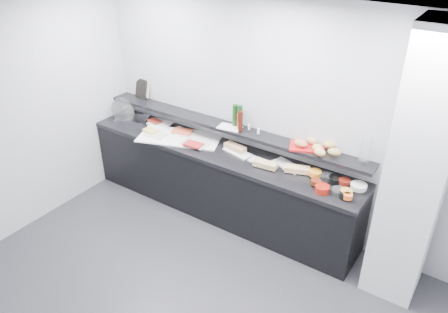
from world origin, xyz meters
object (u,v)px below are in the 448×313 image
Objects in this scene: bread_tray at (307,147)px; carafe at (365,151)px; cloche_base at (132,119)px; framed_print at (141,88)px; sandwich_plate_mid at (262,162)px; condiment_tray at (230,127)px.

carafe reaches higher than bread_tray.
bread_tray is (2.48, 0.18, 0.24)m from cloche_base.
framed_print is at bearing 178.65° from carafe.
carafe reaches higher than sandwich_plate_mid.
bread_tray is at bearing 25.37° from sandwich_plate_mid.
condiment_tray is (1.51, 0.12, 0.24)m from cloche_base.
carafe is (1.06, 0.18, 0.39)m from sandwich_plate_mid.
carafe is at bearing 12.51° from sandwich_plate_mid.
condiment_tray is (1.54, -0.14, -0.12)m from framed_print.
framed_print is 2.51m from bread_tray.
sandwich_plate_mid is at bearing 179.67° from bread_tray.
bread_tray is at bearing -180.00° from carafe.
cloche_base is 1.54× the size of condiment_tray.
cloche_base is 1.43× the size of carafe.
sandwich_plate_mid is 1.15m from carafe.
framed_print reaches higher than cloche_base.
framed_print reaches higher than bread_tray.
bread_tray is at bearing -20.47° from cloche_base.
sandwich_plate_mid is at bearing -24.75° from cloche_base.
bread_tray is at bearing -4.97° from condiment_tray.
condiment_tray is (-0.53, 0.12, 0.25)m from sandwich_plate_mid.
condiment_tray is at bearing -177.73° from carafe.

